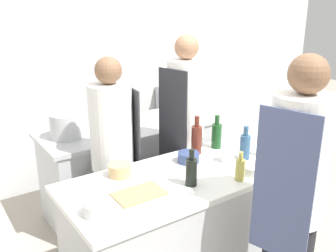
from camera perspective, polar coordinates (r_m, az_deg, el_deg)
The scene contains 20 objects.
wall_back at distance 4.40m, azimuth -13.43°, elevation 9.25°, with size 8.00×0.06×2.80m.
prep_counter at distance 2.96m, azimuth 3.97°, elevation -14.72°, with size 1.94×0.78×0.90m.
pass_counter at distance 3.88m, azimuth -6.07°, elevation -6.31°, with size 1.70×0.72×0.90m.
oven_range at distance 5.02m, azimuth 5.03°, elevation 0.34°, with size 1.00×0.68×1.02m.
chef_at_prep_near at distance 2.40m, azimuth 18.45°, elevation -11.34°, with size 0.41×0.39×1.81m.
chef_at_stove at distance 3.10m, azimuth -8.35°, elevation -5.03°, with size 0.38×0.36×1.68m.
chef_at_pass_far at distance 3.29m, azimuth 2.59°, elevation -1.95°, with size 0.36×0.35×1.82m.
bottle_olive_oil at distance 2.50m, azimuth 3.57°, elevation -6.88°, with size 0.08×0.08×0.26m.
bottle_vinegar at distance 2.62m, azimuth 10.93°, elevation -6.45°, with size 0.07×0.07×0.21m.
bottle_wine at distance 2.97m, azimuth 11.65°, elevation -3.00°, with size 0.08×0.08×0.27m.
bottle_cooking_oil at distance 3.05m, azimuth 14.68°, elevation -2.56°, with size 0.07×0.07×0.27m.
bottle_sauce at distance 3.01m, azimuth 4.38°, elevation -1.92°, with size 0.08×0.08×0.31m.
bottle_water at distance 3.14m, azimuth 7.40°, elevation -1.37°, with size 0.08×0.08×0.28m.
bowl_mixing_large at distance 2.87m, azimuth 3.14°, elevation -4.78°, with size 0.16×0.16×0.08m.
bowl_prep_small at distance 2.67m, azimuth -7.36°, elevation -6.68°, with size 0.16×0.16×0.09m.
bowl_ceramic_blue at distance 2.24m, azimuth -10.49°, elevation -12.23°, with size 0.18×0.18×0.08m.
bowl_wooden_salad at distance 2.76m, azimuth 12.93°, elevation -6.45°, with size 0.18×0.18×0.06m.
cup at distance 2.91m, azimuth 9.03°, elevation -4.49°, with size 0.09×0.09×0.10m.
cutting_board at distance 2.43m, azimuth -4.42°, elevation -10.26°, with size 0.32×0.21×0.01m.
stockpot at distance 3.46m, azimuth -15.32°, elevation 0.01°, with size 0.27×0.27×0.23m.
Camera 1 is at (-1.56, -1.92, 2.07)m, focal length 40.00 mm.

